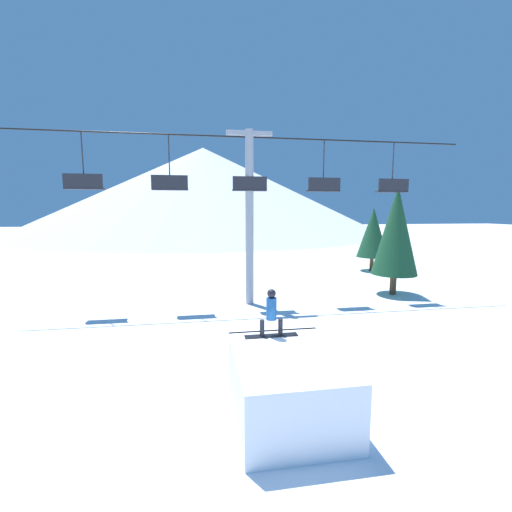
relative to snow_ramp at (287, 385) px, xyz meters
The scene contains 7 objects.
ground_plane 1.26m from the snow_ramp, 142.65° to the right, with size 220.00×220.00×0.00m, color white.
mountain_ridge 73.43m from the snow_ramp, 90.61° to the left, with size 79.57×79.57×19.12m.
snow_ramp is the anchor object (origin of this frame).
snowboarder 1.94m from the snow_ramp, 96.97° to the left, with size 1.49×0.29×1.34m.
chairlift 11.46m from the snow_ramp, 86.69° to the left, with size 24.00×0.44×9.26m.
pine_tree_near 14.95m from the snow_ramp, 49.19° to the left, with size 2.67×2.67×6.58m.
pine_tree_far 22.77m from the snow_ramp, 56.92° to the left, with size 2.59×2.59×5.33m.
Camera 1 is at (-1.32, -7.15, 5.11)m, focal length 24.00 mm.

